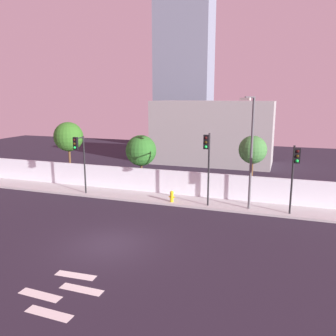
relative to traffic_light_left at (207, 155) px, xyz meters
name	(u,v)px	position (x,y,z in m)	size (l,w,h in m)	color
ground_plane	(109,244)	(-3.46, -6.98, -3.72)	(80.00, 80.00, 0.00)	#251E2B
sidewalk	(163,199)	(-3.46, 1.22, -3.64)	(36.00, 2.40, 0.15)	#AEAEAE
perimeter_wall	(169,182)	(-3.46, 2.51, -2.67)	(36.00, 0.18, 1.80)	silver
crosswalk_marking	(62,292)	(-3.06, -11.50, -3.72)	(3.08, 3.06, 0.01)	silver
traffic_light_left	(207,155)	(0.00, 0.00, 0.00)	(0.35, 1.34, 4.91)	black
traffic_light_center	(80,153)	(-9.62, 0.11, -0.38)	(0.37, 1.09, 4.37)	black
traffic_light_right	(295,166)	(5.33, -0.03, -0.39)	(0.39, 1.33, 4.34)	black
street_lamp_curbside	(251,145)	(2.64, 0.57, 0.66)	(0.77, 1.75, 7.26)	#4C4C51
fire_hydrant	(172,196)	(-2.58, 0.53, -3.14)	(0.44, 0.26, 0.80)	gold
roadside_tree_leftmost	(68,137)	(-12.74, 3.32, 0.33)	(2.47, 2.47, 5.30)	brown
roadside_tree_midleft	(141,151)	(-6.07, 3.32, -0.52)	(2.44, 2.44, 4.43)	brown
roadside_tree_midright	(253,150)	(2.54, 3.32, -0.05)	(2.00, 2.00, 4.70)	brown
low_building_distant	(213,132)	(-3.05, 16.51, -0.25)	(13.02, 6.00, 6.94)	#949494
tower_on_skyline	(184,60)	(-9.95, 28.51, 8.83)	(7.99, 5.00, 25.10)	slate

